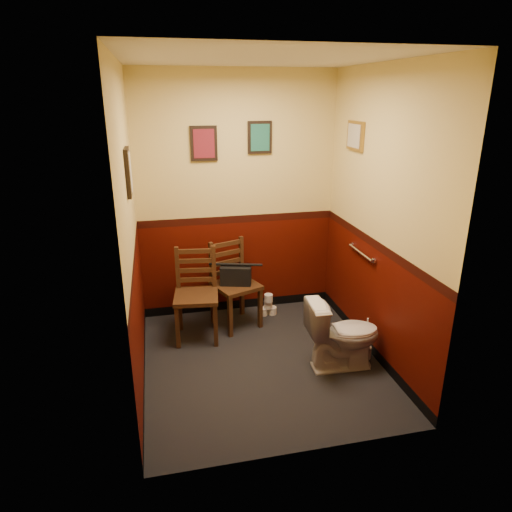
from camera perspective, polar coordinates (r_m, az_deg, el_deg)
The scene contains 17 objects.
floor at distance 4.51m, azimuth 0.71°, elevation -13.11°, with size 2.20×2.40×0.00m, color black.
ceiling at distance 3.80m, azimuth 0.90°, elevation 23.53°, with size 2.20×2.40×0.00m, color silver.
wall_back at distance 5.09m, azimuth -2.36°, elevation 7.25°, with size 2.20×2.70×0.00m, color #400A03.
wall_front at distance 2.86m, azimuth 6.37°, elevation -2.95°, with size 2.20×2.70×0.00m, color #400A03.
wall_left at distance 3.86m, azimuth -15.33°, elevation 2.47°, with size 2.40×2.70×0.00m, color #400A03.
wall_right at distance 4.33m, azimuth 15.14°, elevation 4.35°, with size 2.40×2.70×0.00m, color #400A03.
grab_bar at distance 4.64m, azimuth 12.98°, elevation 0.39°, with size 0.05×0.56×0.06m.
framed_print_back_a at distance 4.92m, azimuth -6.54°, elevation 13.80°, with size 0.28×0.04×0.36m.
framed_print_back_b at distance 5.02m, azimuth 0.48°, elevation 14.60°, with size 0.26×0.04×0.34m.
framed_print_left at distance 3.84m, azimuth -15.65°, elevation 10.06°, with size 0.04×0.30×0.38m.
framed_print_right at distance 4.73m, azimuth 12.30°, elevation 14.47°, with size 0.04×0.34×0.28m.
toilet at distance 4.36m, azimuth 10.81°, elevation -9.61°, with size 0.38×0.69×0.67m, color white.
toilet_brush at distance 4.67m, azimuth 13.46°, elevation -11.51°, with size 0.12×0.12×0.43m.
chair_left at distance 4.78m, azimuth -7.47°, elevation -4.80°, with size 0.50×0.50×0.95m.
chair_right at distance 5.00m, azimuth -2.77°, elevation -3.54°, with size 0.57×0.57×0.95m.
handbag at distance 4.91m, azimuth -2.53°, elevation -2.37°, with size 0.36×0.25×0.24m.
tp_stack at distance 5.33m, azimuth 1.52°, elevation -6.28°, with size 0.21×0.13×0.27m.
Camera 1 is at (-0.88, -3.69, 2.45)m, focal length 32.00 mm.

